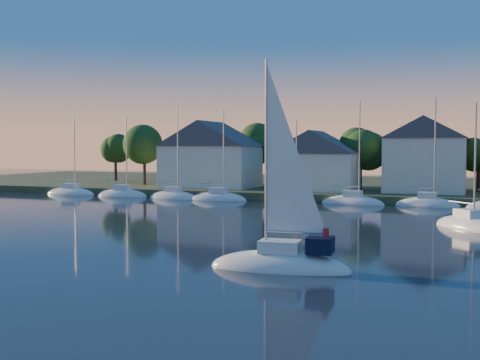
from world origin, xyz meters
The scene contains 10 objects.
ground centered at (0.00, 0.00, 0.00)m, with size 260.00×260.00×0.00m, color black.
shoreline_land centered at (0.00, 75.00, 0.00)m, with size 160.00×50.00×2.00m, color #323D24.
wooden_dock centered at (0.00, 52.00, 0.00)m, with size 120.00×3.00×1.00m, color brown.
clubhouse_west centered at (-22.00, 58.00, 5.93)m, with size 13.65×9.45×9.64m.
clubhouse_centre centered at (-6.00, 57.00, 5.13)m, with size 11.55×8.40×8.08m.
clubhouse_east centered at (8.00, 59.00, 6.00)m, with size 10.50×8.40×9.80m.
tree_line centered at (2.00, 63.00, 7.18)m, with size 93.40×5.40×8.90m.
moored_fleet centered at (0.00, 49.00, 0.10)m, with size 87.50×2.40×12.05m.
hero_sailboat centered at (3.98, 9.36, 0.55)m, with size 8.24×3.22×12.80m.
drifting_sailboat_right centered at (13.46, 31.12, 0.10)m, with size 6.73×7.06×11.59m.
Camera 1 is at (13.78, -22.39, 6.82)m, focal length 45.00 mm.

